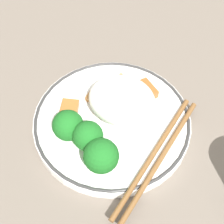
{
  "coord_description": "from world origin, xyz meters",
  "views": [
    {
      "loc": [
        -0.12,
        0.29,
        0.47
      ],
      "look_at": [
        0.0,
        0.0,
        0.04
      ],
      "focal_mm": 60.0,
      "sensor_mm": 36.0,
      "label": 1
    }
  ],
  "objects_px": {
    "chopsticks": "(157,157)",
    "broccoli_back_right": "(101,156)",
    "broccoli_back_center": "(88,137)",
    "broccoli_back_left": "(68,126)",
    "plate": "(112,122)"
  },
  "relations": [
    {
      "from": "broccoli_back_center",
      "to": "chopsticks",
      "type": "relative_size",
      "value": 0.25
    },
    {
      "from": "plate",
      "to": "broccoli_back_left",
      "type": "relative_size",
      "value": 4.57
    },
    {
      "from": "plate",
      "to": "broccoli_back_center",
      "type": "distance_m",
      "value": 0.07
    },
    {
      "from": "broccoli_back_left",
      "to": "broccoli_back_right",
      "type": "xyz_separation_m",
      "value": [
        -0.06,
        0.03,
        0.0
      ]
    },
    {
      "from": "chopsticks",
      "to": "broccoli_back_right",
      "type": "bearing_deg",
      "value": 34.65
    },
    {
      "from": "plate",
      "to": "broccoli_back_center",
      "type": "bearing_deg",
      "value": 79.88
    },
    {
      "from": "plate",
      "to": "chopsticks",
      "type": "distance_m",
      "value": 0.09
    },
    {
      "from": "plate",
      "to": "broccoli_back_center",
      "type": "relative_size",
      "value": 4.33
    },
    {
      "from": "plate",
      "to": "chopsticks",
      "type": "bearing_deg",
      "value": 156.67
    },
    {
      "from": "broccoli_back_center",
      "to": "broccoli_back_right",
      "type": "xyz_separation_m",
      "value": [
        -0.03,
        0.02,
        0.0
      ]
    },
    {
      "from": "broccoli_back_center",
      "to": "broccoli_back_left",
      "type": "bearing_deg",
      "value": -11.71
    },
    {
      "from": "plate",
      "to": "broccoli_back_right",
      "type": "distance_m",
      "value": 0.09
    },
    {
      "from": "broccoli_back_left",
      "to": "broccoli_back_center",
      "type": "distance_m",
      "value": 0.03
    },
    {
      "from": "plate",
      "to": "chopsticks",
      "type": "relative_size",
      "value": 1.07
    },
    {
      "from": "broccoli_back_center",
      "to": "broccoli_back_right",
      "type": "relative_size",
      "value": 0.94
    }
  ]
}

